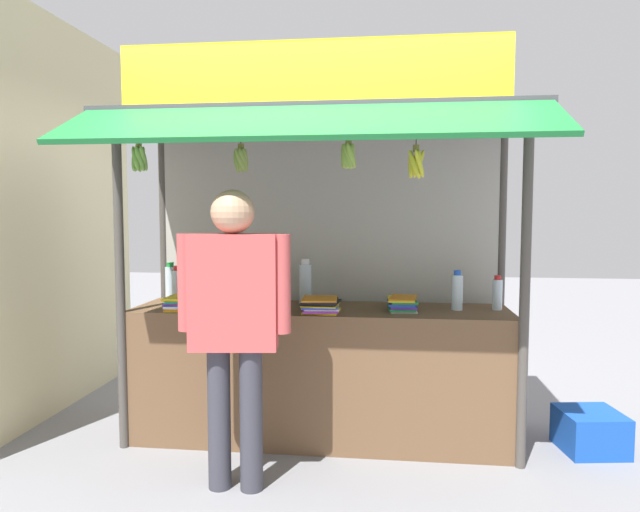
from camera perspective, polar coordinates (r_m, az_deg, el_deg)
The scene contains 20 objects.
ground_plane at distance 4.09m, azimuth -0.00°, elevation -17.58°, with size 20.00×20.00×0.00m, color gray.
stall_counter at distance 3.95m, azimuth -0.00°, elevation -11.58°, with size 2.50×0.63×0.89m, color brown.
stall_structure at distance 3.87m, azimuth 0.14°, elevation 4.15°, with size 2.70×1.47×2.51m.
water_bottle_far_right at distance 4.15m, azimuth -14.05°, elevation -2.90°, with size 0.07×0.07×0.27m.
water_bottle_rear_center at distance 4.00m, azimuth -1.48°, elevation -2.70°, with size 0.09×0.09×0.32m.
water_bottle_back_left at distance 4.14m, azimuth -9.50°, elevation -3.02°, with size 0.07×0.07×0.24m.
water_bottle_left at distance 4.34m, azimuth -14.67°, elevation -2.54°, with size 0.08×0.08×0.27m.
water_bottle_front_left at distance 3.86m, azimuth 13.51°, elevation -3.45°, with size 0.07×0.07×0.26m.
water_bottle_back_right at distance 3.94m, azimuth 17.26°, elevation -3.62°, with size 0.06×0.06×0.23m.
magazine_stack_center at distance 3.72m, azimuth -7.38°, elevation -5.02°, with size 0.25×0.32×0.07m.
magazine_stack_front_right at distance 3.90m, azimuth -13.64°, elevation -4.54°, with size 0.20×0.29×0.09m.
magazine_stack_far_left at distance 3.68m, azimuth 0.08°, elevation -4.92°, with size 0.26×0.29×0.09m.
magazine_stack_right at distance 3.79m, azimuth 8.17°, elevation -4.73°, with size 0.20×0.29×0.09m.
banana_bunch_inner_right at distance 3.69m, azimuth -17.60°, elevation 9.27°, with size 0.10×0.10×0.25m.
banana_bunch_leftmost at distance 3.48m, azimuth -7.88°, elevation 9.47°, with size 0.11×0.10×0.26m.
banana_bunch_inner_left at distance 3.38m, azimuth 2.84°, elevation 9.97°, with size 0.11×0.11×0.25m.
banana_bunch_rightmost at distance 3.37m, azimuth 9.54°, elevation 9.11°, with size 0.12×0.12×0.31m.
vendor_person at distance 3.15m, azimuth -8.58°, elevation -5.48°, with size 0.63×0.25×1.65m.
plastic_crate at distance 4.21m, azimuth 25.33°, elevation -15.50°, with size 0.37×0.37×0.26m, color #194CB2.
neighbour_wall at distance 4.83m, azimuth -25.79°, elevation 3.59°, with size 0.20×2.40×3.00m, color beige.
Camera 1 is at (0.45, -3.77, 1.53)m, focal length 32.10 mm.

